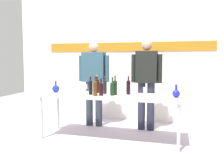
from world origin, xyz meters
TOP-DOWN VIEW (x-y plane):
  - ground_plane at (0.00, 0.00)m, footprint 10.00×10.00m
  - back_wall at (0.00, 1.39)m, footprint 5.29×0.11m
  - display_table at (0.00, 0.00)m, footprint 2.40×0.69m
  - decanter_blue_left at (-1.02, 0.01)m, footprint 0.13×0.13m
  - decanter_blue_right at (1.09, 0.01)m, footprint 0.12×0.12m
  - presenter_left at (-0.53, 0.69)m, footprint 0.64×0.22m
  - presenter_right at (0.53, 0.69)m, footprint 0.59×0.22m
  - wine_bottle_0 at (-0.11, -0.12)m, footprint 0.07×0.07m
  - wine_bottle_1 at (-0.12, 0.10)m, footprint 0.07×0.07m
  - wine_bottle_2 at (0.30, 0.12)m, footprint 0.07×0.07m
  - wine_bottle_3 at (-0.32, -0.07)m, footprint 0.07×0.07m
  - wine_bottle_4 at (-0.28, 0.15)m, footprint 0.07×0.07m
  - wine_bottle_5 at (0.06, -0.06)m, footprint 0.08×0.08m
  - wine_bottle_6 at (-0.20, -0.17)m, footprint 0.07×0.07m
  - wine_bottle_7 at (0.09, 0.03)m, footprint 0.07×0.07m
  - wine_glass_left_0 at (-0.43, 0.26)m, footprint 0.07×0.07m
  - wine_glass_left_1 at (-0.61, 0.02)m, footprint 0.06×0.06m
  - wine_glass_left_2 at (-0.50, 0.16)m, footprint 0.06×0.06m
  - wine_glass_right_0 at (0.81, 0.23)m, footprint 0.06×0.06m
  - wine_glass_right_1 at (0.91, 0.15)m, footprint 0.06×0.06m
  - wine_glass_right_2 at (0.62, -0.13)m, footprint 0.06×0.06m

SIDE VIEW (x-z plane):
  - ground_plane at x=0.00m, z-range 0.00..0.00m
  - display_table at x=0.00m, z-range 0.32..1.09m
  - decanter_blue_right at x=1.09m, z-range 0.73..0.93m
  - decanter_blue_left at x=-1.02m, z-range 0.73..0.94m
  - wine_glass_right_1 at x=0.91m, z-range 0.79..0.93m
  - wine_glass_left_0 at x=-0.43m, z-range 0.79..0.93m
  - wine_glass_right_0 at x=0.81m, z-range 0.79..0.94m
  - wine_glass_left_2 at x=-0.50m, z-range 0.79..0.94m
  - wine_glass_left_1 at x=-0.61m, z-range 0.80..0.96m
  - wine_glass_right_2 at x=0.62m, z-range 0.80..0.97m
  - wine_bottle_0 at x=-0.11m, z-range 0.74..1.03m
  - wine_bottle_5 at x=0.06m, z-range 0.73..1.04m
  - wine_bottle_1 at x=-0.12m, z-range 0.74..1.04m
  - wine_bottle_2 at x=0.30m, z-range 0.74..1.06m
  - wine_bottle_6 at x=-0.20m, z-range 0.74..1.06m
  - wine_bottle_7 at x=0.09m, z-range 0.73..1.07m
  - wine_bottle_3 at x=-0.32m, z-range 0.74..1.06m
  - wine_bottle_4 at x=-0.28m, z-range 0.74..1.06m
  - presenter_left at x=-0.53m, z-range 0.14..1.84m
  - presenter_right at x=0.53m, z-range 0.12..1.86m
  - back_wall at x=0.00m, z-range 0.00..3.00m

